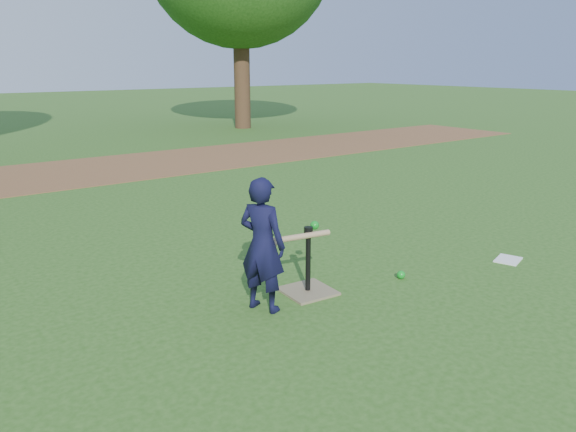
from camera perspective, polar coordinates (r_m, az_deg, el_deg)
ground at (r=4.98m, az=6.16°, el=-8.55°), size 80.00×80.00×0.00m
dirt_strip at (r=11.43m, az=-20.31°, el=4.26°), size 24.00×3.00×0.01m
child at (r=4.60m, az=-2.63°, el=-2.95°), size 0.41×0.49×1.13m
wiffle_ball_ground at (r=5.52m, az=11.42°, el=-5.87°), size 0.08×0.08×0.08m
clipboard at (r=6.35m, az=21.46°, el=-4.15°), size 0.36×0.31×0.01m
batting_tee at (r=5.08m, az=2.04°, el=-6.60°), size 0.46×0.46×0.61m
swing_action at (r=4.87m, az=1.21°, el=-1.95°), size 0.63×0.22×0.11m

